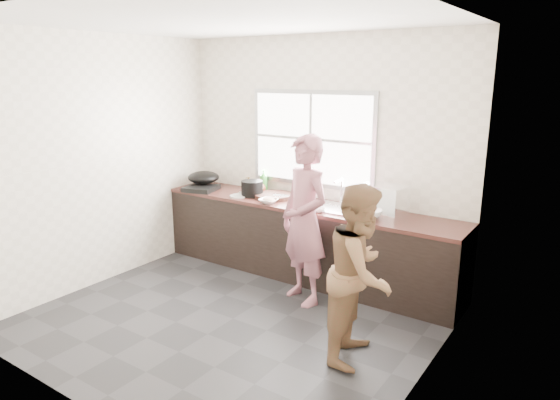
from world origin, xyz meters
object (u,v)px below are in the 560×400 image
Objects in this scene: bottle_brown_short at (260,187)px; bottle_brown_tall at (249,186)px; bottle_green at (263,180)px; bowl_crabs at (368,215)px; black_pot at (252,189)px; glass_jar at (255,192)px; person_side at (361,273)px; woman at (305,226)px; plate_food at (239,196)px; dish_rack at (384,201)px; bowl_mince at (269,201)px; bowl_held at (319,209)px; pot_lid_left at (202,189)px; burner at (201,188)px; pot_lid_right at (249,193)px; cutting_board at (274,196)px; wok at (204,177)px.

bottle_brown_tall is at bearing -160.28° from bottle_brown_short.
bowl_crabs is at bearing -12.59° from bottle_green.
black_pot is 2.60× the size of glass_jar.
glass_jar is at bearing 50.07° from person_side.
woman is 6.19× the size of black_pot.
plate_food is 2.09× the size of glass_jar.
bottle_green is 1.68m from dish_rack.
bottle_brown_short reaches higher than bowl_mince.
pot_lid_left is at bearing 176.98° from bowl_held.
burner is (-2.24, -0.05, -0.01)m from bowl_crabs.
woman reaches higher than black_pot.
pot_lid_right is (0.03, -0.04, -0.08)m from bottle_brown_tall.
dish_rack is (1.74, 0.19, 0.15)m from plate_food.
dish_rack is (1.37, -0.01, 0.14)m from cutting_board.
burner is at bearing -170.22° from black_pot.
woman reaches higher than bowl_crabs.
bottle_brown_short is (-1.53, 0.23, 0.05)m from bowl_crabs.
cutting_board is 2.17× the size of plate_food.
bottle_green is at bearing 19.82° from wok.
bottle_brown_tall is 1.11× the size of bottle_brown_short.
bowl_mince is at bearing -4.79° from pot_lid_left.
bottle_brown_short reaches higher than bowl_held.
bottle_brown_tall is 1.79× the size of glass_jar.
bottle_brown_tall is at bearing 22.74° from burner.
bowl_mince is at bearing -67.74° from cutting_board.
pot_lid_right is at bearing 50.51° from person_side.
black_pot is (-1.96, 1.14, 0.22)m from person_side.
burner is (-0.57, -0.24, -0.06)m from bottle_brown_tall.
burner reaches higher than bowl_mince.
person_side is 5.32× the size of bottle_green.
burner is at bearing -179.34° from plate_food.
woman is at bearing -27.09° from glass_jar.
pot_lid_right is at bearing 153.05° from bowl_mince.
glass_jar is at bearing 6.30° from pot_lid_left.
black_pot is 0.99× the size of pot_lid_right.
wok reaches higher than bowl_held.
cutting_board is 0.79m from bowl_held.
black_pot is at bearing -143.30° from glass_jar.
woman is 1.25m from bottle_brown_short.
bowl_held reaches higher than plate_food.
person_side reaches higher than cutting_board.
bowl_mince is 0.52m from pot_lid_right.
bowl_mince is 0.48m from bottle_brown_short.
bottle_brown_short is 0.16m from pot_lid_right.
pot_lid_left is (-2.28, 0.00, -0.03)m from bowl_crabs.
bottle_brown_tall reaches higher than cutting_board.
bottle_green is (-1.08, 0.78, 0.20)m from woman.
bottle_brown_short is 0.61× the size of pot_lid_right.
bowl_crabs is at bearing -2.57° from black_pot.
bowl_crabs is at bearing 4.35° from bowl_mince.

